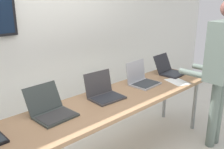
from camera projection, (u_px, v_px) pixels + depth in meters
back_wall at (35, 33)px, 3.15m from camera, size 8.00×0.11×2.76m
workbench at (96, 110)px, 2.58m from camera, size 3.39×0.70×0.78m
laptop_station_1 at (51, 109)px, 2.35m from camera, size 0.37×0.41×0.26m
laptop_station_2 at (104, 92)px, 2.75m from camera, size 0.36×0.34×0.27m
laptop_station_3 at (142, 79)px, 3.17m from camera, size 0.36×0.33×0.28m
laptop_station_4 at (169, 70)px, 3.58m from camera, size 0.37×0.39×0.25m
person at (222, 61)px, 2.98m from camera, size 0.44×0.58×1.80m
paper_sheet at (177, 82)px, 3.26m from camera, size 0.29×0.35×0.00m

